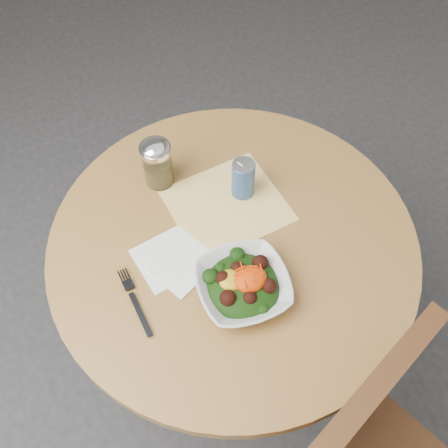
% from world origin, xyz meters
% --- Properties ---
extents(ground, '(6.00, 6.00, 0.00)m').
position_xyz_m(ground, '(0.00, 0.00, 0.00)').
color(ground, '#2E2E30').
rests_on(ground, ground).
extents(table, '(0.90, 0.90, 0.75)m').
position_xyz_m(table, '(0.00, 0.00, 0.55)').
color(table, black).
rests_on(table, ground).
extents(cloth_napkin, '(0.28, 0.26, 0.00)m').
position_xyz_m(cloth_napkin, '(0.03, 0.10, 0.75)').
color(cloth_napkin, '#F0A80C').
rests_on(cloth_napkin, table).
extents(paper_napkins, '(0.19, 0.19, 0.00)m').
position_xyz_m(paper_napkins, '(-0.15, 0.01, 0.75)').
color(paper_napkins, white).
rests_on(paper_napkins, table).
extents(salad_bowl, '(0.23, 0.23, 0.08)m').
position_xyz_m(salad_bowl, '(-0.05, -0.13, 0.78)').
color(salad_bowl, silver).
rests_on(salad_bowl, table).
extents(fork, '(0.02, 0.18, 0.00)m').
position_xyz_m(fork, '(-0.27, -0.05, 0.76)').
color(fork, black).
rests_on(fork, table).
extents(spice_shaker, '(0.08, 0.08, 0.14)m').
position_xyz_m(spice_shaker, '(-0.09, 0.25, 0.82)').
color(spice_shaker, silver).
rests_on(spice_shaker, table).
extents(beverage_can, '(0.06, 0.06, 0.11)m').
position_xyz_m(beverage_can, '(0.09, 0.11, 0.81)').
color(beverage_can, navy).
rests_on(beverage_can, table).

